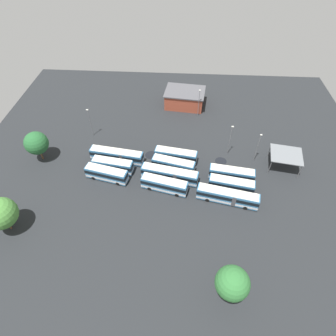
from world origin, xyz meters
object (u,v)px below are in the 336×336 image
Objects in this scene: lamp_post_by_building at (230,139)px; bus_row0_slot2 at (231,185)px; bus_row0_slot1 at (231,174)px; bus_row2_slot1 at (117,155)px; bus_row0_slot3 at (228,196)px; tree_west_edge at (232,283)px; depot_building at (185,98)px; lamp_post_far_corner at (90,122)px; bus_row1_slot1 at (173,165)px; bus_row1_slot3 at (164,185)px; bus_row2_slot2 at (113,165)px; bus_row2_slot3 at (107,174)px; lamp_post_near_entrance at (258,147)px; lamp_post_mid_lot at (199,102)px; maintenance_shelter at (286,155)px; bus_row1_slot0 at (176,155)px; tree_east_edge at (1,214)px; tree_north_edge at (36,143)px; bus_row1_slot2 at (170,174)px.

bus_row0_slot2 is at bearing 88.28° from lamp_post_by_building.
bus_row0_slot1 is 0.78× the size of bus_row2_slot1.
tree_west_edge reaches higher than bus_row0_slot3.
depot_building is 1.54× the size of lamp_post_far_corner.
lamp_post_by_building reaches higher than tree_west_edge.
lamp_post_far_corner is 55.72m from tree_west_edge.
bus_row1_slot3 is (1.78, 6.69, 0.00)m from bus_row1_slot1.
bus_row2_slot2 and bus_row2_slot3 have the same top height.
bus_row2_slot2 is 36.92m from lamp_post_near_entrance.
bus_row2_slot2 is 33.56m from lamp_post_mid_lot.
bus_row0_slot1 is at bearing 20.93° from maintenance_shelter.
bus_row0_slot3 is (1.52, 7.07, 0.00)m from bus_row0_slot1.
bus_row0_slot1 is 0.78× the size of bus_row0_slot3.
bus_row2_slot1 is 32.40m from depot_building.
lamp_post_near_entrance is (-21.11, -4.97, 2.89)m from bus_row1_slot1.
bus_row2_slot2 is (15.68, 4.56, -0.00)m from bus_row1_slot0.
tree_east_edge is 1.04× the size of tree_north_edge.
bus_row1_slot1 is 21.88m from lamp_post_near_entrance.
depot_building reaches higher than bus_row0_slot1.
maintenance_shelter is (-28.71, -6.32, 2.23)m from bus_row1_slot2.
tree_north_edge is (1.24, -21.40, 0.03)m from tree_east_edge.
lamp_post_mid_lot is (7.79, -26.60, 3.06)m from bus_row0_slot1.
bus_row1_slot3 is at bearing 3.26° from bus_row0_slot2.
depot_building is (10.58, -39.42, 0.73)m from bus_row0_slot3.
bus_row0_slot1 and bus_row0_slot3 have the same top height.
bus_row1_slot3 is 14.54m from bus_row2_slot2.
bus_row0_slot3 is at bearing 59.80° from lamp_post_near_entrance.
bus_row2_slot3 is 1.25× the size of lamp_post_near_entrance.
bus_row2_slot1 is at bearing 3.87° from lamp_post_near_entrance.
maintenance_shelter is (-25.82, 27.10, 1.51)m from depot_building.
bus_row0_slot1 is 0.78× the size of bus_row1_slot2.
bus_row1_slot1 is at bearing -36.12° from bus_row0_slot3.
bus_row0_slot1 and bus_row1_slot2 have the same top height.
bus_row0_slot1 is 3.55m from bus_row0_slot2.
lamp_post_near_entrance is (-20.63, -1.47, 2.89)m from bus_row1_slot0.
bus_row0_slot2 and bus_row0_slot3 have the same top height.
bus_row0_slot1 is 1.32× the size of tree_north_edge.
bus_row1_slot1 is 27.23m from lamp_post_far_corner.
bus_row2_slot3 is (28.88, -5.22, -0.00)m from bus_row0_slot3.
tree_west_edge is at bearing 113.23° from bus_row1_slot2.
tree_west_edge is at bearing 107.19° from bus_row1_slot0.
bus_row0_slot3 is 1.28× the size of bus_row1_slot1.
lamp_post_mid_lot reaches higher than depot_building.
bus_row2_slot1 is at bearing -52.09° from tree_west_edge.
bus_row1_slot1 is 15.04m from bus_row2_slot1.
bus_row2_slot1 is 1.68× the size of tree_north_edge.
bus_row0_slot2 is (0.39, 3.53, -0.00)m from bus_row0_slot1.
bus_row1_slot0 is at bearing 73.85° from lamp_post_mid_lot.
tree_east_edge is (40.14, 43.71, 0.49)m from lamp_post_mid_lot.
lamp_post_far_corner is 1.01× the size of tree_east_edge.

